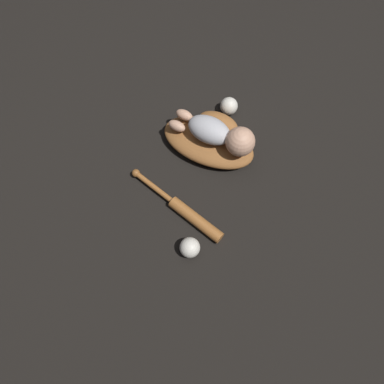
# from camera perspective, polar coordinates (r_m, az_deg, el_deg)

# --- Properties ---
(ground_plane) EXTENTS (6.00, 6.00, 0.00)m
(ground_plane) POSITION_cam_1_polar(r_m,az_deg,el_deg) (1.54, 0.20, 6.44)
(ground_plane) COLOR black
(baseball_glove) EXTENTS (0.41, 0.29, 0.08)m
(baseball_glove) POSITION_cam_1_polar(r_m,az_deg,el_deg) (1.52, 2.77, 8.11)
(baseball_glove) COLOR #935B2D
(baseball_glove) RESTS_ON ground
(baby_figure) EXTENTS (0.35, 0.17, 0.11)m
(baby_figure) POSITION_cam_1_polar(r_m,az_deg,el_deg) (1.43, 4.28, 8.75)
(baby_figure) COLOR #B2B2B7
(baby_figure) RESTS_ON baseball_glove
(baseball_bat) EXTENTS (0.40, 0.21, 0.04)m
(baseball_bat) POSITION_cam_1_polar(r_m,az_deg,el_deg) (1.39, -0.85, -3.10)
(baseball_bat) COLOR #9E602D
(baseball_bat) RESTS_ON ground
(baseball) EXTENTS (0.07, 0.07, 0.07)m
(baseball) POSITION_cam_1_polar(r_m,az_deg,el_deg) (1.33, -0.33, -8.45)
(baseball) COLOR silver
(baseball) RESTS_ON ground
(baseball_spare) EXTENTS (0.07, 0.07, 0.07)m
(baseball_spare) POSITION_cam_1_polar(r_m,az_deg,el_deg) (1.62, 5.65, 12.90)
(baseball_spare) COLOR silver
(baseball_spare) RESTS_ON ground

